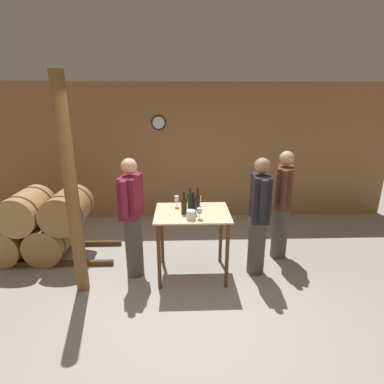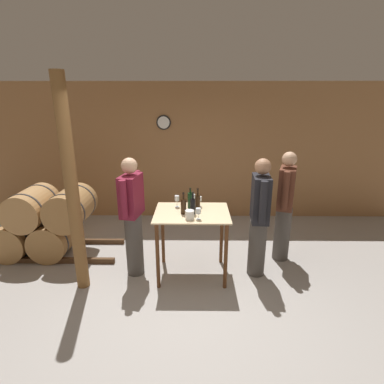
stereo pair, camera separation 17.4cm
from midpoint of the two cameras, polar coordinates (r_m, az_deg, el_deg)
name	(u,v)px [view 2 (the right image)]	position (r m, az deg, el deg)	size (l,w,h in m)	color
ground_plane	(185,294)	(4.05, -0.05, -18.94)	(14.00, 14.00, 0.00)	#9E9993
back_wall	(189,153)	(6.04, 0.23, 7.52)	(8.40, 0.08, 2.70)	#996B42
barrel_rack	(44,223)	(5.24, -25.47, -5.30)	(2.61, 0.79, 1.09)	#4C331E
tasting_table	(192,225)	(4.08, 1.21, -6.31)	(1.00, 0.77, 0.95)	beige
wooden_post	(72,189)	(3.86, -20.74, 0.47)	(0.16, 0.16, 2.70)	brown
wine_bottle_far_left	(183,206)	(3.92, -0.36, -2.63)	(0.07, 0.07, 0.29)	black
wine_bottle_left	(190,200)	(4.11, 0.89, -1.56)	(0.08, 0.08, 0.29)	black
wine_bottle_center	(193,206)	(3.91, 1.44, -2.64)	(0.07, 0.07, 0.30)	black
wine_bottle_right	(198,201)	(4.08, 2.30, -1.82)	(0.07, 0.07, 0.30)	black
wine_glass_near_left	(177,199)	(4.16, -1.69, -1.28)	(0.06, 0.06, 0.16)	silver
wine_glass_near_center	(193,197)	(4.27, 1.31, -0.92)	(0.07, 0.07, 0.15)	silver
wine_glass_near_right	(198,211)	(3.75, 2.55, -3.70)	(0.07, 0.07, 0.15)	silver
wine_glass_far_side	(199,199)	(4.18, 2.58, -1.36)	(0.07, 0.07, 0.15)	silver
ice_bucket	(190,215)	(3.76, 0.87, -4.38)	(0.11, 0.11, 0.12)	white
person_host	(259,216)	(4.17, 13.86, -4.47)	(0.25, 0.59, 1.67)	#4C4742
person_visitor_with_scarf	(285,205)	(4.67, 18.30, -2.33)	(0.34, 0.56, 1.68)	#4C4742
person_visitor_bearded	(132,215)	(4.12, -10.09, -4.39)	(0.29, 0.58, 1.68)	#4C4742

